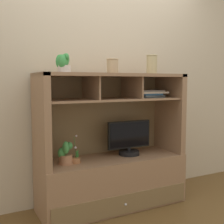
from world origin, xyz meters
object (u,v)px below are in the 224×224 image
Objects in this scene: potted_fern at (65,154)px; magazine_stack_left at (148,94)px; potted_succulent at (63,63)px; ceramic_vase at (113,66)px; accent_vase at (152,64)px; tv_monitor at (129,140)px; potted_orchid at (75,159)px; media_console at (112,165)px.

magazine_stack_left reaches higher than potted_fern.
potted_succulent is 0.48m from ceramic_vase.
accent_vase is (0.96, -0.00, 0.01)m from potted_succulent.
accent_vase is at bearing 1.03° from tv_monitor.
magazine_stack_left is at bearing 0.08° from potted_succulent.
potted_fern is 1.24× the size of potted_succulent.
potted_orchid is at bearing -20.85° from potted_succulent.
magazine_stack_left is 1.79× the size of accent_vase.
potted_succulent reaches higher than potted_fern.
potted_succulent is at bearing 179.98° from accent_vase.
tv_monitor is 2.37× the size of accent_vase.
media_console reaches higher than magazine_stack_left.
accent_vase is at bearing -2.09° from magazine_stack_left.
accent_vase reaches higher than tv_monitor.
potted_fern is at bearing 177.48° from potted_orchid.
potted_orchid is at bearing -177.80° from accent_vase.
media_console reaches higher than tv_monitor.
tv_monitor is 0.78m from ceramic_vase.
potted_orchid is 1.25m from accent_vase.
accent_vase is (0.48, 0.03, 0.03)m from ceramic_vase.
ceramic_vase is at bearing -3.26° from potted_succulent.
potted_fern is (-0.09, 0.00, 0.06)m from potted_orchid.
ceramic_vase reaches higher than tv_monitor.
magazine_stack_left is at bearing 177.91° from accent_vase.
media_console is 0.98m from ceramic_vase.
ceramic_vase reaches higher than media_console.
media_console is 1.12m from accent_vase.
potted_fern is (-0.69, -0.02, -0.06)m from tv_monitor.
tv_monitor is (0.20, 0.00, 0.23)m from media_console.
tv_monitor is 2.22× the size of potted_fern.
media_console is 4.05× the size of magazine_stack_left.
potted_orchid is at bearing -179.08° from ceramic_vase.
potted_succulent reaches higher than magazine_stack_left.
potted_succulent is at bearing 176.74° from ceramic_vase.
accent_vase is (0.87, 0.03, 0.90)m from potted_orchid.
tv_monitor is 2.75× the size of potted_succulent.
media_console reaches higher than potted_orchid.
potted_succulent is (-0.69, 0.01, 0.76)m from tv_monitor.
potted_fern is 1.28m from accent_vase.
potted_orchid is at bearing -175.96° from media_console.
potted_succulent is (-0.48, 0.01, 1.00)m from media_console.
media_console is 1.11m from potted_succulent.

